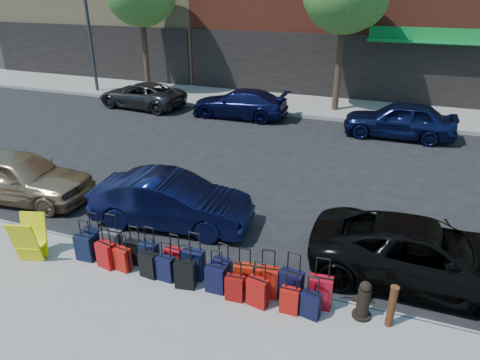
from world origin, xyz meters
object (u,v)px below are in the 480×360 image
at_px(car_far_1, 240,103).
at_px(suitcase_front_5, 194,264).
at_px(car_near_0, 19,176).
at_px(car_near_2, 425,255).
at_px(fire_hydrant, 363,301).
at_px(car_far_0, 142,95).
at_px(car_far_2, 399,120).
at_px(bollard, 392,306).
at_px(car_near_1, 171,201).
at_px(display_rack, 30,239).
at_px(streetlight, 89,6).

bearing_deg(car_far_1, suitcase_front_5, 15.21).
xyz_separation_m(car_near_0, car_far_1, (2.87, 10.16, -0.06)).
distance_m(car_near_2, car_far_1, 12.85).
relative_size(fire_hydrant, car_far_1, 0.17).
distance_m(fire_hydrant, car_far_0, 16.91).
bearing_deg(car_near_2, car_far_0, 52.42).
distance_m(car_far_1, car_far_2, 7.08).
relative_size(car_far_0, car_far_2, 1.04).
distance_m(suitcase_front_5, car_far_0, 14.71).
distance_m(car_far_0, car_far_1, 5.27).
bearing_deg(car_far_1, car_near_2, 36.79).
bearing_deg(bollard, car_near_1, 160.07).
distance_m(display_rack, car_far_0, 13.49).
distance_m(fire_hydrant, car_far_2, 11.39).
xyz_separation_m(suitcase_front_5, car_near_2, (4.41, 1.76, 0.17)).
bearing_deg(streetlight, fire_hydrant, -40.09).
bearing_deg(car_far_0, car_near_2, 57.34).
xyz_separation_m(car_near_1, car_near_2, (6.03, -0.22, -0.03)).
height_order(car_near_0, car_far_0, car_near_0).
xyz_separation_m(streetlight, suitcase_front_5, (12.77, -13.63, -4.19)).
relative_size(car_near_2, car_far_1, 1.03).
xyz_separation_m(car_near_2, car_far_2, (-0.86, 9.67, 0.09)).
height_order(car_far_1, car_far_2, car_far_2).
xyz_separation_m(streetlight, car_near_0, (6.38, -11.92, -3.94)).
bearing_deg(bollard, display_rack, -174.95).
xyz_separation_m(car_near_0, car_near_2, (10.80, 0.05, -0.07)).
relative_size(bollard, car_near_1, 0.21).
height_order(streetlight, fire_hydrant, streetlight).
distance_m(fire_hydrant, display_rack, 7.05).
bearing_deg(suitcase_front_5, car_near_0, 166.68).
xyz_separation_m(suitcase_front_5, car_near_1, (-1.62, 1.98, 0.20)).
distance_m(streetlight, display_rack, 17.43).
relative_size(car_near_0, car_far_2, 0.97).
bearing_deg(streetlight, car_near_2, -34.65).
bearing_deg(car_near_1, streetlight, 37.62).
relative_size(car_near_0, car_far_0, 0.94).
bearing_deg(car_far_1, car_near_0, -17.08).
height_order(fire_hydrant, car_near_2, car_near_2).
distance_m(suitcase_front_5, car_far_2, 11.97).
bearing_deg(car_near_1, car_far_0, 30.02).
height_order(car_near_0, car_far_1, car_near_0).
bearing_deg(fire_hydrant, car_far_0, 127.32).
distance_m(suitcase_front_5, bollard, 3.85).
bearing_deg(car_far_0, streetlight, -110.16).
relative_size(fire_hydrant, car_far_0, 0.17).
relative_size(car_near_1, car_far_1, 0.90).
bearing_deg(suitcase_front_5, car_near_2, 23.43).
height_order(car_near_2, car_far_2, car_far_2).
height_order(suitcase_front_5, car_far_2, car_far_2).
height_order(bollard, car_far_2, car_far_2).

